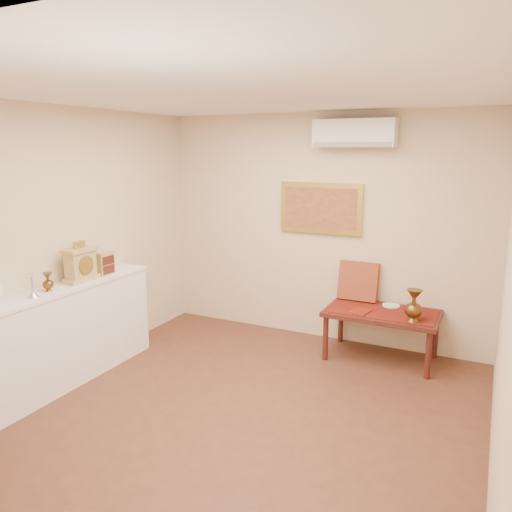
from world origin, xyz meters
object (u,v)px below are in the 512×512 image
Objects in this scene: brass_urn_tall at (414,302)px; mantel_clock at (81,264)px; low_table at (382,317)px; wooden_chest at (103,263)px; display_ledge at (70,333)px.

brass_urn_tall is 0.99× the size of mantel_clock.
brass_urn_tall is 0.34× the size of low_table.
brass_urn_tall is 1.66× the size of wooden_chest.
display_ledge is at bearing -90.99° from wooden_chest.
display_ledge is 4.93× the size of mantel_clock.
brass_urn_tall is 0.49m from low_table.
mantel_clock reaches higher than display_ledge.
low_table is (-0.35, 0.20, -0.28)m from brass_urn_tall.
wooden_chest is at bearing 90.78° from mantel_clock.
mantel_clock reaches higher than brass_urn_tall.
wooden_chest reaches higher than low_table.
display_ledge reaches higher than low_table.
low_table is at bearing 27.09° from wooden_chest.
wooden_chest is at bearing 89.01° from display_ledge.
display_ledge is 0.80m from wooden_chest.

